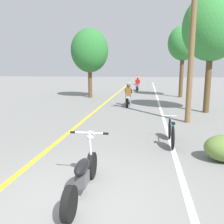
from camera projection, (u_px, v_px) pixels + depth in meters
ground_plane at (78, 201)px, 4.40m from camera, size 120.00×120.00×0.00m
lane_stripe_center at (105, 103)px, 16.50m from camera, size 0.14×48.00×0.01m
lane_stripe_edge at (159, 104)px, 15.96m from camera, size 0.14×48.00×0.01m
utility_pole at (192, 45)px, 10.09m from camera, size 1.10×0.24×6.56m
roadside_tree_right_near at (212, 28)px, 12.25m from camera, size 3.02×2.72×6.24m
roadside_tree_right_far at (183, 44)px, 19.07m from camera, size 2.43×2.19×5.80m
roadside_tree_left at (90, 51)px, 18.97m from camera, size 3.01×2.71×5.51m
motorcycle_foreground at (83, 174)px, 4.56m from camera, size 0.82×2.12×1.11m
motorcycle_rider_lead at (128, 97)px, 15.27m from camera, size 0.50×2.03×1.42m
motorcycle_rider_mid at (138, 86)px, 25.28m from camera, size 0.50×2.10×1.45m
motorcycle_rider_far at (137, 81)px, 34.74m from camera, size 0.50×2.09×1.37m
bicycle_parked at (171, 132)px, 7.64m from camera, size 0.44×1.81×0.83m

